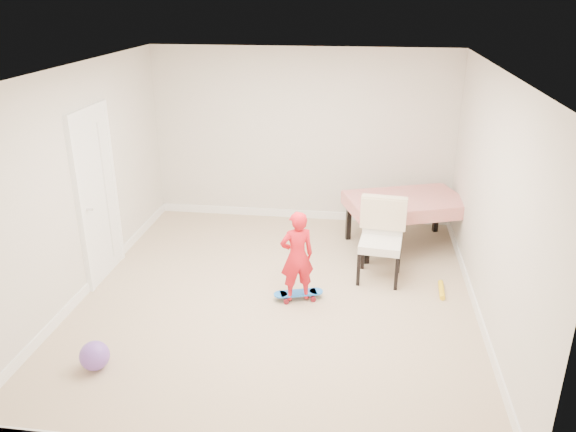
# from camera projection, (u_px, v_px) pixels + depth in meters

# --- Properties ---
(ground) EXTENTS (5.00, 5.00, 0.00)m
(ground) POSITION_uv_depth(u_px,v_px,m) (277.00, 297.00, 6.55)
(ground) COLOR tan
(ground) RESTS_ON ground
(ceiling) EXTENTS (4.50, 5.00, 0.04)m
(ceiling) POSITION_uv_depth(u_px,v_px,m) (275.00, 71.00, 5.58)
(ceiling) COLOR white
(ceiling) RESTS_ON wall_back
(wall_back) EXTENTS (4.50, 0.04, 2.60)m
(wall_back) POSITION_uv_depth(u_px,v_px,m) (302.00, 137.00, 8.34)
(wall_back) COLOR beige
(wall_back) RESTS_ON ground
(wall_front) EXTENTS (4.50, 0.04, 2.60)m
(wall_front) POSITION_uv_depth(u_px,v_px,m) (220.00, 315.00, 3.79)
(wall_front) COLOR beige
(wall_front) RESTS_ON ground
(wall_left) EXTENTS (0.04, 5.00, 2.60)m
(wall_left) POSITION_uv_depth(u_px,v_px,m) (82.00, 183.00, 6.34)
(wall_left) COLOR beige
(wall_left) RESTS_ON ground
(wall_right) EXTENTS (0.04, 5.00, 2.60)m
(wall_right) POSITION_uv_depth(u_px,v_px,m) (490.00, 202.00, 5.78)
(wall_right) COLOR beige
(wall_right) RESTS_ON ground
(door) EXTENTS (0.11, 0.94, 2.11)m
(door) POSITION_uv_depth(u_px,v_px,m) (97.00, 197.00, 6.72)
(door) COLOR white
(door) RESTS_ON ground
(baseboard_back) EXTENTS (4.50, 0.02, 0.12)m
(baseboard_back) POSITION_uv_depth(u_px,v_px,m) (301.00, 214.00, 8.82)
(baseboard_back) COLOR white
(baseboard_back) RESTS_ON ground
(baseboard_left) EXTENTS (0.02, 5.00, 0.12)m
(baseboard_left) POSITION_uv_depth(u_px,v_px,m) (95.00, 280.00, 6.81)
(baseboard_left) COLOR white
(baseboard_left) RESTS_ON ground
(baseboard_right) EXTENTS (0.02, 5.00, 0.12)m
(baseboard_right) POSITION_uv_depth(u_px,v_px,m) (476.00, 306.00, 6.25)
(baseboard_right) COLOR white
(baseboard_right) RESTS_ON ground
(dining_table) EXTENTS (1.77, 1.43, 0.72)m
(dining_table) POSITION_uv_depth(u_px,v_px,m) (404.00, 222.00, 7.72)
(dining_table) COLOR #B4090B
(dining_table) RESTS_ON ground
(dining_chair) EXTENTS (0.62, 0.69, 1.01)m
(dining_chair) POSITION_uv_depth(u_px,v_px,m) (381.00, 242.00, 6.78)
(dining_chair) COLOR white
(dining_chair) RESTS_ON ground
(skateboard) EXTENTS (0.61, 0.37, 0.09)m
(skateboard) POSITION_uv_depth(u_px,v_px,m) (298.00, 296.00, 6.50)
(skateboard) COLOR blue
(skateboard) RESTS_ON ground
(child) EXTENTS (0.46, 0.39, 1.07)m
(child) POSITION_uv_depth(u_px,v_px,m) (297.00, 259.00, 6.28)
(child) COLOR red
(child) RESTS_ON ground
(balloon) EXTENTS (0.28, 0.28, 0.28)m
(balloon) POSITION_uv_depth(u_px,v_px,m) (95.00, 356.00, 5.27)
(balloon) COLOR #794FBE
(balloon) RESTS_ON ground
(foam_toy) EXTENTS (0.08, 0.40, 0.06)m
(foam_toy) POSITION_uv_depth(u_px,v_px,m) (441.00, 290.00, 6.65)
(foam_toy) COLOR yellow
(foam_toy) RESTS_ON ground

